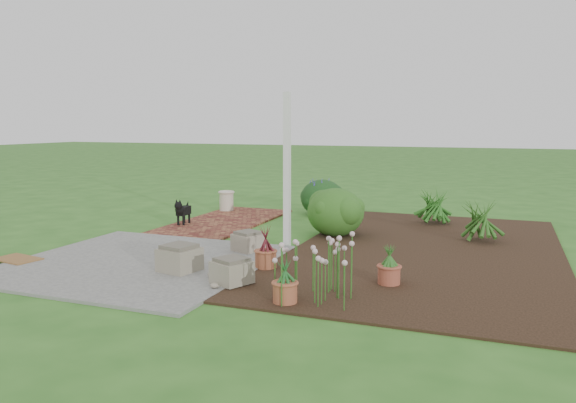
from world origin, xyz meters
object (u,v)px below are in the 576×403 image
(cream_ceramic_urn, at_px, (226,201))
(evergreen_shrub, at_px, (336,211))
(stone_trough_near, at_px, (180,259))
(black_dog, at_px, (183,210))

(cream_ceramic_urn, bearing_deg, evergreen_shrub, -29.60)
(stone_trough_near, distance_m, evergreen_shrub, 3.41)
(stone_trough_near, xyz_separation_m, black_dog, (-1.82, 3.02, 0.13))
(black_dog, height_order, evergreen_shrub, evergreen_shrub)
(stone_trough_near, distance_m, black_dog, 3.53)
(cream_ceramic_urn, xyz_separation_m, evergreen_shrub, (3.09, -1.75, 0.21))
(black_dog, xyz_separation_m, evergreen_shrub, (3.06, 0.15, 0.14))
(stone_trough_near, relative_size, black_dog, 0.84)
(black_dog, distance_m, cream_ceramic_urn, 1.90)
(stone_trough_near, bearing_deg, evergreen_shrub, 68.54)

